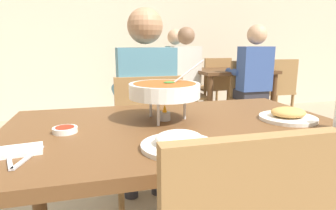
{
  "coord_description": "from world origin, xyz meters",
  "views": [
    {
      "loc": [
        -0.32,
        -1.06,
        1.09
      ],
      "look_at": [
        0.0,
        0.15,
        0.82
      ],
      "focal_mm": 30.17,
      "sensor_mm": 36.0,
      "label": 1
    }
  ],
  "objects_px": {
    "chair_bg_corner": "(277,87)",
    "patron_bg_right": "(253,75)",
    "chair_bg_middle": "(181,84)",
    "patron_bg_left": "(185,72)",
    "chair_diner_main": "(147,133)",
    "chair_bg_right": "(250,94)",
    "sauce_dish": "(65,129)",
    "dining_table_main": "(177,150)",
    "diner_main": "(145,98)",
    "dining_table_far": "(231,80)",
    "appetizer_plate": "(288,115)",
    "rice_plate": "(179,142)",
    "chair_bg_window": "(214,84)",
    "chair_bg_left": "(186,89)",
    "patron_bg_middle": "(177,69)",
    "curry_bowl": "(165,91)"
  },
  "relations": [
    {
      "from": "dining_table_main",
      "to": "diner_main",
      "type": "relative_size",
      "value": 1.04
    },
    {
      "from": "chair_diner_main",
      "to": "curry_bowl",
      "type": "xyz_separation_m",
      "value": [
        -0.03,
        -0.63,
        0.39
      ]
    },
    {
      "from": "chair_diner_main",
      "to": "chair_bg_left",
      "type": "relative_size",
      "value": 1.0
    },
    {
      "from": "chair_diner_main",
      "to": "patron_bg_left",
      "type": "bearing_deg",
      "value": 64.38
    },
    {
      "from": "chair_bg_corner",
      "to": "chair_bg_middle",
      "type": "bearing_deg",
      "value": 150.68
    },
    {
      "from": "chair_bg_window",
      "to": "patron_bg_middle",
      "type": "distance_m",
      "value": 0.62
    },
    {
      "from": "curry_bowl",
      "to": "patron_bg_middle",
      "type": "xyz_separation_m",
      "value": [
        0.91,
        2.85,
        -0.15
      ]
    },
    {
      "from": "patron_bg_right",
      "to": "patron_bg_left",
      "type": "bearing_deg",
      "value": 136.45
    },
    {
      "from": "chair_bg_corner",
      "to": "chair_bg_right",
      "type": "bearing_deg",
      "value": -148.86
    },
    {
      "from": "sauce_dish",
      "to": "chair_bg_middle",
      "type": "bearing_deg",
      "value": 65.14
    },
    {
      "from": "chair_diner_main",
      "to": "sauce_dish",
      "type": "xyz_separation_m",
      "value": [
        -0.43,
        -0.7,
        0.27
      ]
    },
    {
      "from": "sauce_dish",
      "to": "chair_bg_middle",
      "type": "relative_size",
      "value": 0.1
    },
    {
      "from": "rice_plate",
      "to": "dining_table_far",
      "type": "xyz_separation_m",
      "value": [
        1.54,
        2.65,
        -0.16
      ]
    },
    {
      "from": "appetizer_plate",
      "to": "patron_bg_middle",
      "type": "relative_size",
      "value": 0.18
    },
    {
      "from": "rice_plate",
      "to": "appetizer_plate",
      "type": "height_order",
      "value": "same"
    },
    {
      "from": "dining_table_main",
      "to": "patron_bg_right",
      "type": "distance_m",
      "value": 2.35
    },
    {
      "from": "chair_diner_main",
      "to": "chair_bg_corner",
      "type": "height_order",
      "value": "same"
    },
    {
      "from": "chair_bg_corner",
      "to": "patron_bg_middle",
      "type": "xyz_separation_m",
      "value": [
        -1.26,
        0.63,
        0.24
      ]
    },
    {
      "from": "diner_main",
      "to": "sauce_dish",
      "type": "bearing_deg",
      "value": -120.49
    },
    {
      "from": "chair_diner_main",
      "to": "chair_bg_middle",
      "type": "distance_m",
      "value": 2.45
    },
    {
      "from": "appetizer_plate",
      "to": "chair_bg_corner",
      "type": "xyz_separation_m",
      "value": [
        1.65,
        2.35,
        -0.28
      ]
    },
    {
      "from": "chair_bg_corner",
      "to": "patron_bg_right",
      "type": "distance_m",
      "value": 0.84
    },
    {
      "from": "appetizer_plate",
      "to": "chair_bg_corner",
      "type": "distance_m",
      "value": 2.88
    },
    {
      "from": "chair_bg_middle",
      "to": "chair_diner_main",
      "type": "bearing_deg",
      "value": -112.57
    },
    {
      "from": "rice_plate",
      "to": "chair_bg_corner",
      "type": "bearing_deg",
      "value": 49.22
    },
    {
      "from": "chair_bg_left",
      "to": "chair_bg_right",
      "type": "distance_m",
      "value": 0.84
    },
    {
      "from": "dining_table_far",
      "to": "chair_bg_right",
      "type": "height_order",
      "value": "chair_bg_right"
    },
    {
      "from": "patron_bg_left",
      "to": "chair_diner_main",
      "type": "bearing_deg",
      "value": -115.62
    },
    {
      "from": "dining_table_main",
      "to": "chair_bg_right",
      "type": "xyz_separation_m",
      "value": [
        1.48,
        1.9,
        -0.15
      ]
    },
    {
      "from": "chair_diner_main",
      "to": "chair_bg_corner",
      "type": "relative_size",
      "value": 1.0
    },
    {
      "from": "patron_bg_left",
      "to": "chair_bg_left",
      "type": "bearing_deg",
      "value": 35.95
    },
    {
      "from": "rice_plate",
      "to": "chair_bg_right",
      "type": "distance_m",
      "value": 2.68
    },
    {
      "from": "chair_bg_middle",
      "to": "patron_bg_left",
      "type": "relative_size",
      "value": 0.69
    },
    {
      "from": "diner_main",
      "to": "appetizer_plate",
      "type": "distance_m",
      "value": 0.93
    },
    {
      "from": "sauce_dish",
      "to": "diner_main",
      "type": "bearing_deg",
      "value": 59.51
    },
    {
      "from": "dining_table_far",
      "to": "chair_bg_middle",
      "type": "distance_m",
      "value": 0.79
    },
    {
      "from": "chair_bg_middle",
      "to": "patron_bg_left",
      "type": "distance_m",
      "value": 0.59
    },
    {
      "from": "curry_bowl",
      "to": "chair_diner_main",
      "type": "bearing_deg",
      "value": 86.9
    },
    {
      "from": "chair_bg_left",
      "to": "dining_table_main",
      "type": "bearing_deg",
      "value": -109.14
    },
    {
      "from": "chair_diner_main",
      "to": "chair_bg_window",
      "type": "relative_size",
      "value": 1.0
    },
    {
      "from": "diner_main",
      "to": "patron_bg_right",
      "type": "relative_size",
      "value": 1.0
    },
    {
      "from": "diner_main",
      "to": "patron_bg_middle",
      "type": "relative_size",
      "value": 1.0
    },
    {
      "from": "dining_table_main",
      "to": "patron_bg_left",
      "type": "xyz_separation_m",
      "value": [
        0.83,
        2.44,
        0.09
      ]
    },
    {
      "from": "dining_table_main",
      "to": "chair_bg_left",
      "type": "height_order",
      "value": "chair_bg_left"
    },
    {
      "from": "chair_bg_left",
      "to": "chair_bg_corner",
      "type": "distance_m",
      "value": 1.29
    },
    {
      "from": "chair_bg_right",
      "to": "sauce_dish",
      "type": "bearing_deg",
      "value": -135.24
    },
    {
      "from": "appetizer_plate",
      "to": "chair_bg_window",
      "type": "height_order",
      "value": "chair_bg_window"
    },
    {
      "from": "chair_diner_main",
      "to": "diner_main",
      "type": "xyz_separation_m",
      "value": [
        0.0,
        0.03,
        0.24
      ]
    },
    {
      "from": "chair_diner_main",
      "to": "dining_table_main",
      "type": "bearing_deg",
      "value": -90.0
    },
    {
      "from": "sauce_dish",
      "to": "chair_bg_window",
      "type": "relative_size",
      "value": 0.1
    }
  ]
}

